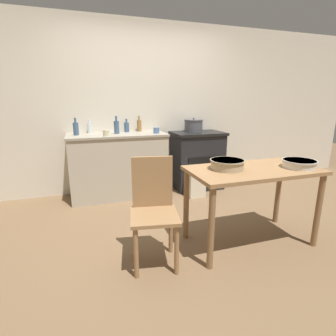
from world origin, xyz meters
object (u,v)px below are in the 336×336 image
chair (154,208)px  work_table (252,180)px  mixing_bowl_large (227,164)px  bottle_mid_left (90,128)px  cup_mid_right (156,130)px  mixing_bowl_small (299,163)px  bottle_left (117,127)px  bottle_center_left (76,128)px  stove (197,160)px  bottle_far_left (127,127)px  flour_sack (196,183)px  stock_pot (194,126)px  cup_center_right (106,133)px  bottle_center (139,125)px

chair → work_table: bearing=10.3°
mixing_bowl_large → bottle_mid_left: bearing=121.2°
bottle_mid_left → cup_mid_right: (0.92, -0.33, -0.03)m
mixing_bowl_small → bottle_mid_left: 2.79m
work_table → cup_mid_right: 1.75m
bottle_left → bottle_center_left: (-0.55, 0.01, -0.01)m
stove → bottle_far_left: (-1.09, 0.18, 0.55)m
stove → work_table: stove is taller
work_table → chair: 1.00m
chair → cup_mid_right: bearing=83.6°
flour_sack → cup_mid_right: 0.97m
stock_pot → bottle_far_left: size_ratio=1.53×
mixing_bowl_large → bottle_mid_left: bottle_mid_left is taller
chair → cup_center_right: size_ratio=11.08×
bottle_center_left → cup_center_right: bearing=-31.2°
mixing_bowl_small → stock_pot: bearing=97.8°
bottle_center → bottle_mid_left: bearing=178.1°
bottle_center_left → cup_mid_right: bottle_center_left is taller
flour_sack → bottle_far_left: (-0.91, 0.59, 0.80)m
flour_sack → stove: bearing=65.3°
bottle_far_left → chair: bearing=-93.2°
mixing_bowl_large → work_table: bearing=-12.4°
bottle_center_left → stock_pot: bearing=1.4°
bottle_mid_left → work_table: bearing=-54.3°
work_table → bottle_left: size_ratio=4.96×
work_table → cup_center_right: size_ratio=14.79×
stock_pot → cup_center_right: stock_pot is taller
work_table → cup_mid_right: size_ratio=14.45×
work_table → chair: bearing=179.9°
bottle_far_left → bottle_center: bottle_center is taller
mixing_bowl_small → bottle_center_left: size_ratio=1.34×
chair → bottle_mid_left: bearing=112.5°
flour_sack → bottle_center_left: bearing=164.9°
stock_pot → chair: bearing=-122.5°
work_table → bottle_left: 2.10m
work_table → cup_center_right: 2.00m
cup_center_right → stove: bearing=8.0°
bottle_mid_left → cup_center_right: (0.19, -0.42, -0.03)m
bottle_mid_left → chair: bearing=-77.8°
flour_sack → bottle_far_left: bearing=147.0°
mixing_bowl_small → bottle_mid_left: bearing=131.7°
bottle_far_left → bottle_mid_left: 0.54m
work_table → bottle_center_left: (-1.60, 1.78, 0.37)m
mixing_bowl_small → bottle_center_left: (-2.04, 1.90, 0.21)m
stove → mixing_bowl_large: stove is taller
flour_sack → cup_mid_right: size_ratio=4.84×
cup_center_right → mixing_bowl_large: bearing=-57.1°
bottle_left → stock_pot: bearing=2.4°
chair → bottle_left: (-0.06, 1.78, 0.53)m
bottle_center → cup_mid_right: size_ratio=2.74×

